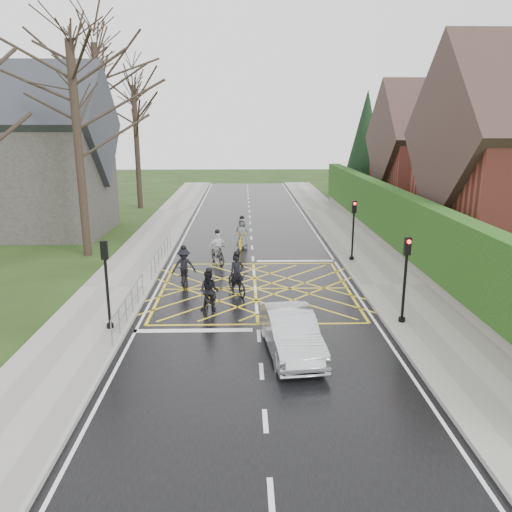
{
  "coord_description": "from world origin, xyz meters",
  "views": [
    {
      "loc": [
        -0.5,
        -20.58,
        6.91
      ],
      "look_at": [
        0.05,
        0.67,
        1.3
      ],
      "focal_mm": 35.0,
      "sensor_mm": 36.0,
      "label": 1
    }
  ],
  "objects_px": {
    "cyclist_lead": "(242,237)",
    "car": "(291,333)",
    "cyclist_rear": "(237,280)",
    "cyclist_back": "(209,295)",
    "cyclist_front": "(218,251)",
    "cyclist_mid": "(184,270)"
  },
  "relations": [
    {
      "from": "cyclist_front",
      "to": "cyclist_rear",
      "type": "bearing_deg",
      "value": -101.17
    },
    {
      "from": "cyclist_front",
      "to": "cyclist_lead",
      "type": "xyz_separation_m",
      "value": [
        1.24,
        3.26,
        0.0
      ]
    },
    {
      "from": "cyclist_front",
      "to": "cyclist_lead",
      "type": "bearing_deg",
      "value": 45.4
    },
    {
      "from": "cyclist_lead",
      "to": "car",
      "type": "relative_size",
      "value": 0.49
    },
    {
      "from": "cyclist_rear",
      "to": "cyclist_lead",
      "type": "distance_m",
      "value": 7.93
    },
    {
      "from": "cyclist_front",
      "to": "car",
      "type": "xyz_separation_m",
      "value": [
        2.78,
        -10.42,
        0.02
      ]
    },
    {
      "from": "cyclist_front",
      "to": "car",
      "type": "height_order",
      "value": "cyclist_front"
    },
    {
      "from": "cyclist_mid",
      "to": "car",
      "type": "relative_size",
      "value": 0.46
    },
    {
      "from": "cyclist_lead",
      "to": "cyclist_rear",
      "type": "bearing_deg",
      "value": -84.5
    },
    {
      "from": "cyclist_rear",
      "to": "cyclist_front",
      "type": "bearing_deg",
      "value": 81.01
    },
    {
      "from": "cyclist_front",
      "to": "cyclist_lead",
      "type": "height_order",
      "value": "cyclist_lead"
    },
    {
      "from": "cyclist_rear",
      "to": "car",
      "type": "xyz_separation_m",
      "value": [
        1.74,
        -5.75,
        0.08
      ]
    },
    {
      "from": "cyclist_rear",
      "to": "cyclist_front",
      "type": "height_order",
      "value": "cyclist_rear"
    },
    {
      "from": "cyclist_mid",
      "to": "cyclist_lead",
      "type": "bearing_deg",
      "value": 62.67
    },
    {
      "from": "cyclist_front",
      "to": "car",
      "type": "relative_size",
      "value": 0.45
    },
    {
      "from": "cyclist_rear",
      "to": "cyclist_lead",
      "type": "relative_size",
      "value": 0.98
    },
    {
      "from": "cyclist_rear",
      "to": "car",
      "type": "distance_m",
      "value": 6.01
    },
    {
      "from": "cyclist_back",
      "to": "cyclist_lead",
      "type": "bearing_deg",
      "value": 95.7
    },
    {
      "from": "cyclist_rear",
      "to": "cyclist_lead",
      "type": "height_order",
      "value": "cyclist_lead"
    },
    {
      "from": "cyclist_back",
      "to": "car",
      "type": "height_order",
      "value": "cyclist_back"
    },
    {
      "from": "cyclist_back",
      "to": "cyclist_lead",
      "type": "relative_size",
      "value": 0.88
    },
    {
      "from": "cyclist_rear",
      "to": "cyclist_back",
      "type": "relative_size",
      "value": 1.11
    }
  ]
}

